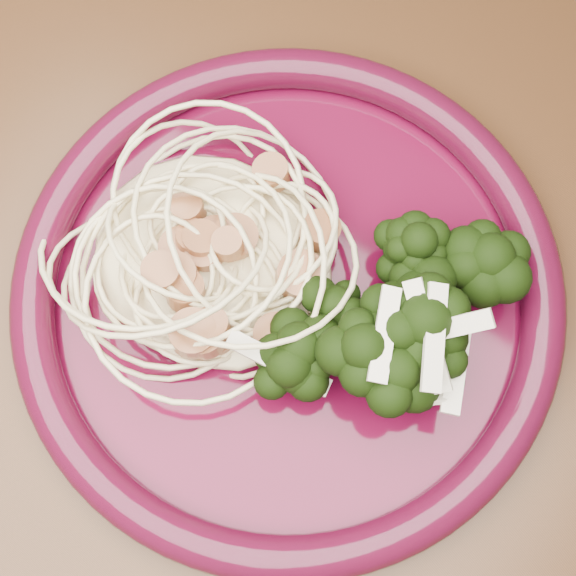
# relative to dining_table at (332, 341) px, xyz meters

# --- Properties ---
(dining_table) EXTENTS (1.20, 0.80, 0.75)m
(dining_table) POSITION_rel_dining_table_xyz_m (0.00, 0.00, 0.00)
(dining_table) COLOR #472814
(dining_table) RESTS_ON ground
(dinner_plate) EXTENTS (0.39, 0.39, 0.03)m
(dinner_plate) POSITION_rel_dining_table_xyz_m (-0.03, -0.02, 0.11)
(dinner_plate) COLOR #45061D
(dinner_plate) RESTS_ON dining_table
(spaghetti_pile) EXTENTS (0.17, 0.16, 0.03)m
(spaghetti_pile) POSITION_rel_dining_table_xyz_m (-0.08, -0.03, 0.12)
(spaghetti_pile) COLOR beige
(spaghetti_pile) RESTS_ON dinner_plate
(scallop_cluster) EXTENTS (0.16, 0.16, 0.04)m
(scallop_cluster) POSITION_rel_dining_table_xyz_m (-0.08, -0.03, 0.16)
(scallop_cluster) COLOR #A46439
(scallop_cluster) RESTS_ON spaghetti_pile
(broccoli_pile) EXTENTS (0.12, 0.17, 0.06)m
(broccoli_pile) POSITION_rel_dining_table_xyz_m (0.03, -0.00, 0.13)
(broccoli_pile) COLOR black
(broccoli_pile) RESTS_ON dinner_plate
(onion_garnish) EXTENTS (0.09, 0.11, 0.05)m
(onion_garnish) POSITION_rel_dining_table_xyz_m (0.03, -0.00, 0.17)
(onion_garnish) COLOR #EDE2C7
(onion_garnish) RESTS_ON broccoli_pile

